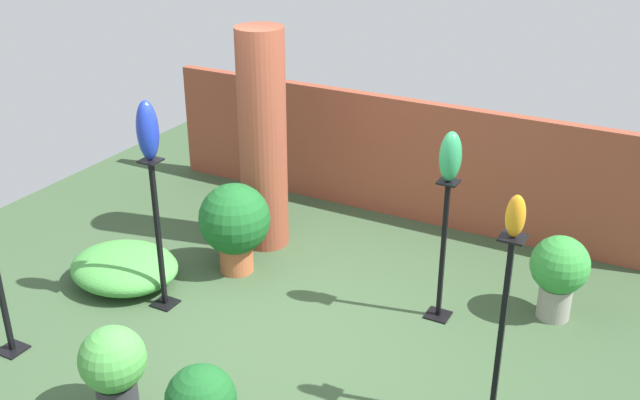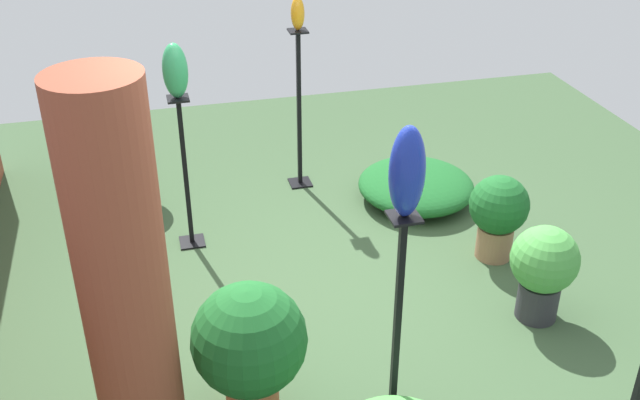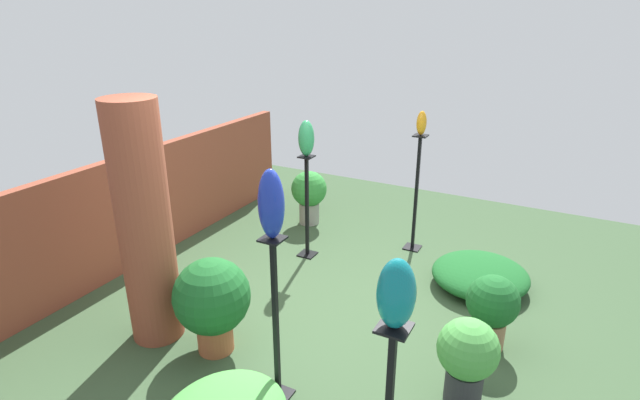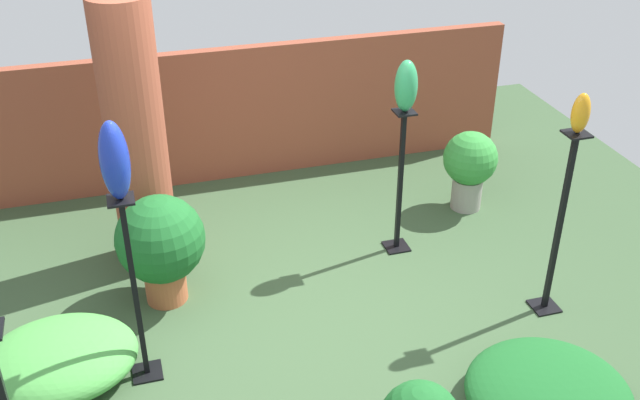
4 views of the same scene
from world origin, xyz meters
The scene contains 13 objects.
ground_plane centered at (0.00, 0.00, 0.00)m, with size 8.00×8.00×0.00m, color #385133.
brick_pillar centered at (-0.95, 1.34, 1.10)m, with size 0.46×0.46×2.19m, color brown.
pedestal_cobalt centered at (-1.12, -0.07, 0.63)m, with size 0.20×0.20×1.37m.
pedestal_amber centered at (1.85, -0.20, 0.68)m, with size 0.20×0.20×1.46m.
pedestal_jade centered at (1.07, 0.89, 0.58)m, with size 0.20×0.20×1.26m.
art_vase_cobalt centered at (-1.12, -0.07, 1.62)m, with size 0.17×0.18×0.50m, color #192D9E.
art_vase_amber centered at (1.85, -0.20, 1.60)m, with size 0.12×0.12×0.28m, color orange.
art_vase_jade centered at (1.07, 0.89, 1.47)m, with size 0.18×0.18×0.41m, color #2D9356.
potted_plant_back_center centered at (0.29, -1.40, 0.41)m, with size 0.46×0.46×0.69m.
potted_plant_near_pillar centered at (-0.89, 0.72, 0.51)m, with size 0.67×0.67×0.88m.
potted_plant_front_left centered at (1.93, 1.34, 0.45)m, with size 0.49×0.49×0.75m.
potted_plant_walkway_edge centered at (-0.49, -1.36, 0.41)m, with size 0.47×0.47×0.71m.
foliage_bed_west centered at (1.30, -1.13, 0.14)m, with size 1.06×1.03×0.28m, color #195923.
Camera 2 is at (-4.17, 1.14, 3.30)m, focal length 42.00 mm.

